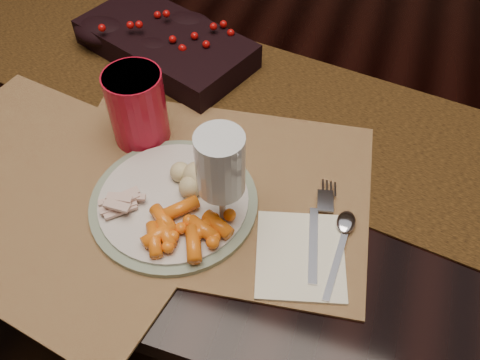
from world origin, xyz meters
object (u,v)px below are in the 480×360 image
(napkin, at_px, (300,255))
(wine_glass, at_px, (221,185))
(dinner_plate, at_px, (174,201))
(baby_carrots, at_px, (189,231))
(mashed_potatoes, at_px, (191,175))
(turkey_shreds, at_px, (120,203))
(placemat_main, at_px, (212,188))
(red_cup, at_px, (137,107))
(dining_table, at_px, (259,211))
(centerpiece, at_px, (165,40))

(napkin, relative_size, wine_glass, 0.78)
(dinner_plate, distance_m, baby_carrots, 0.07)
(mashed_potatoes, distance_m, turkey_shreds, 0.11)
(placemat_main, bearing_deg, wine_glass, -63.41)
(baby_carrots, distance_m, turkey_shreds, 0.11)
(red_cup, bearing_deg, dinner_plate, -47.68)
(dinner_plate, relative_size, wine_glass, 1.39)
(red_cup, bearing_deg, dining_table, 49.85)
(placemat_main, xyz_separation_m, baby_carrots, (0.01, -0.10, 0.03))
(napkin, bearing_deg, centerpiece, 119.97)
(mashed_potatoes, distance_m, wine_glass, 0.09)
(mashed_potatoes, xyz_separation_m, wine_glass, (0.06, -0.04, 0.05))
(placemat_main, relative_size, napkin, 3.41)
(placemat_main, distance_m, red_cup, 0.17)
(dining_table, distance_m, wine_glass, 0.55)
(dining_table, relative_size, napkin, 13.11)
(dinner_plate, height_order, baby_carrots, baby_carrots)
(placemat_main, height_order, red_cup, red_cup)
(turkey_shreds, bearing_deg, napkin, 2.09)
(napkin, bearing_deg, wine_glass, 155.97)
(dining_table, height_order, napkin, napkin)
(mashed_potatoes, bearing_deg, dinner_plate, -115.67)
(baby_carrots, relative_size, red_cup, 0.83)
(turkey_shreds, distance_m, napkin, 0.26)
(dinner_plate, bearing_deg, mashed_potatoes, 64.33)
(dinner_plate, height_order, red_cup, red_cup)
(centerpiece, height_order, mashed_potatoes, centerpiece)
(placemat_main, height_order, baby_carrots, baby_carrots)
(turkey_shreds, distance_m, wine_glass, 0.16)
(napkin, height_order, red_cup, red_cup)
(centerpiece, height_order, dinner_plate, centerpiece)
(placemat_main, height_order, mashed_potatoes, mashed_potatoes)
(napkin, bearing_deg, turkey_shreds, 167.43)
(mashed_potatoes, xyz_separation_m, turkey_shreds, (-0.08, -0.07, -0.01))
(red_cup, distance_m, wine_glass, 0.22)
(centerpiece, bearing_deg, napkin, -45.37)
(baby_carrots, relative_size, mashed_potatoes, 1.43)
(mashed_potatoes, height_order, napkin, mashed_potatoes)
(napkin, relative_size, red_cup, 1.11)
(red_cup, relative_size, wine_glass, 0.71)
(baby_carrots, distance_m, mashed_potatoes, 0.09)
(placemat_main, distance_m, dinner_plate, 0.06)
(centerpiece, distance_m, turkey_shreds, 0.38)
(dining_table, height_order, placemat_main, placemat_main)
(wine_glass, bearing_deg, napkin, -9.36)
(dining_table, relative_size, mashed_potatoes, 24.94)
(mashed_potatoes, relative_size, wine_glass, 0.41)
(baby_carrots, xyz_separation_m, mashed_potatoes, (-0.03, 0.09, 0.01))
(turkey_shreds, height_order, napkin, turkey_shreds)
(baby_carrots, relative_size, wine_glass, 0.59)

